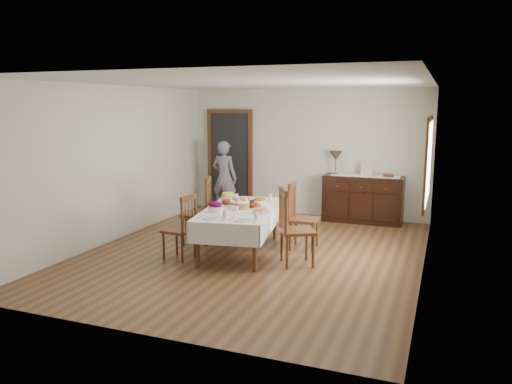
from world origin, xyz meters
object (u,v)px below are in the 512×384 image
(sideboard, at_px, (363,199))
(chair_right_near, at_px, (293,227))
(dining_table, at_px, (240,214))
(table_lamp, at_px, (336,157))
(chair_left_far, at_px, (199,210))
(chair_right_far, at_px, (301,216))
(person, at_px, (224,175))
(chair_left_near, at_px, (182,227))

(sideboard, bearing_deg, chair_right_near, -99.37)
(dining_table, distance_m, chair_right_near, 1.00)
(table_lamp, bearing_deg, chair_left_far, -124.58)
(chair_left_far, height_order, table_lamp, table_lamp)
(chair_right_far, bearing_deg, person, 46.72)
(chair_left_far, relative_size, chair_right_far, 1.05)
(chair_left_far, bearing_deg, sideboard, 118.87)
(dining_table, distance_m, table_lamp, 2.96)
(chair_left_near, distance_m, chair_left_far, 0.90)
(chair_left_near, xyz_separation_m, person, (-0.72, 3.11, 0.33))
(chair_left_near, height_order, chair_right_near, chair_right_near)
(person, bearing_deg, chair_right_near, 137.36)
(chair_left_near, relative_size, sideboard, 0.64)
(chair_left_near, distance_m, person, 3.21)
(chair_right_near, relative_size, person, 0.68)
(chair_left_far, bearing_deg, table_lamp, 126.73)
(sideboard, distance_m, person, 2.88)
(chair_left_far, bearing_deg, dining_table, 55.07)
(sideboard, xyz_separation_m, person, (-2.85, -0.27, 0.36))
(chair_left_near, bearing_deg, chair_right_far, 133.95)
(chair_left_near, distance_m, table_lamp, 3.81)
(chair_left_near, bearing_deg, dining_table, 139.15)
(chair_left_far, height_order, chair_right_near, chair_right_near)
(dining_table, distance_m, chair_left_far, 0.86)
(chair_left_far, distance_m, chair_right_far, 1.68)
(chair_right_near, bearing_deg, chair_left_far, 43.47)
(chair_left_near, xyz_separation_m, chair_left_far, (-0.16, 0.88, 0.07))
(chair_right_near, xyz_separation_m, person, (-2.35, 2.77, 0.26))
(dining_table, bearing_deg, table_lamp, 62.24)
(chair_left_far, distance_m, person, 2.31)
(chair_right_far, bearing_deg, chair_left_far, 98.17)
(dining_table, height_order, person, person)
(chair_right_far, xyz_separation_m, person, (-2.21, 1.92, 0.28))
(dining_table, height_order, chair_right_near, chair_right_near)
(person, distance_m, table_lamp, 2.35)
(dining_table, xyz_separation_m, sideboard, (1.46, 2.74, -0.15))
(chair_left_near, xyz_separation_m, chair_right_far, (1.49, 1.18, 0.04))
(chair_left_near, height_order, chair_left_far, chair_left_far)
(table_lamp, bearing_deg, chair_right_near, -88.94)
(chair_right_near, distance_m, sideboard, 3.09)
(chair_left_far, bearing_deg, chair_left_near, -8.36)
(dining_table, height_order, table_lamp, table_lamp)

